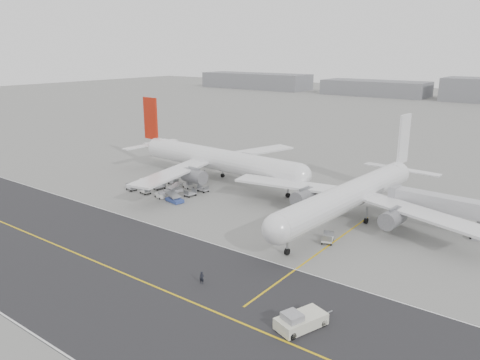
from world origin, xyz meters
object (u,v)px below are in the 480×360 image
Objects in this scene: jet_bridge at (438,205)px; airliner_b at (352,194)px; ground_crew_a at (202,278)px; pushback_tug at (300,321)px; airliner_a at (215,159)px.

airliner_b is at bearing -158.58° from jet_bridge.
airliner_b reaches higher than jet_bridge.
ground_crew_a is (-20.04, -40.18, -3.67)m from jet_bridge.
pushback_tug is 16.03m from ground_crew_a.
airliner_b is at bearing 124.90° from pushback_tug.
ground_crew_a is at bearing -114.38° from jet_bridge.
airliner_a reaches higher than airliner_b.
airliner_a is 6.76× the size of pushback_tug.
airliner_a is at bearing 158.15° from pushback_tug.
ground_crew_a is at bearing -139.25° from airliner_a.
airliner_b is at bearing -96.13° from airliner_a.
airliner_b is 14.81m from jet_bridge.
pushback_tug is at bearing -23.19° from ground_crew_a.
pushback_tug is (48.06, -42.59, -4.43)m from airliner_a.
airliner_a is at bearing -179.23° from jet_bridge.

